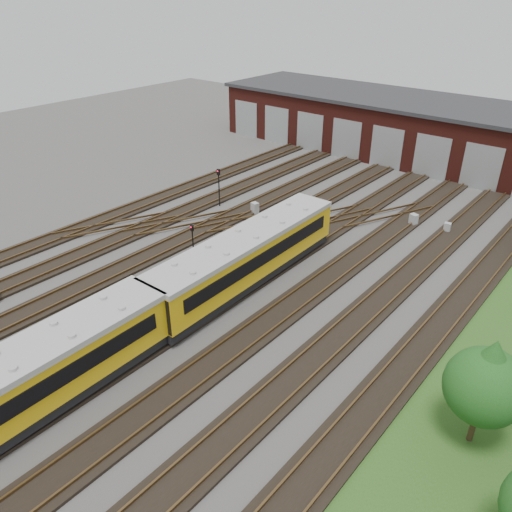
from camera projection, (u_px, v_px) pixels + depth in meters
The scene contains 13 objects.
ground at pixel (156, 313), 30.84m from camera, with size 120.00×120.00×0.00m, color #43413E.
track_network at pixel (162, 307), 31.27m from camera, with size 30.40×70.00×0.33m.
maintenance_shed at pixel (429, 131), 56.10m from camera, with size 51.00×12.50×6.35m.
metro_train at pixel (13, 390), 22.23m from camera, with size 3.24×48.24×3.35m.
signal_mast_0 at pixel (193, 238), 35.75m from camera, with size 0.23×0.22×2.88m.
signal_mast_1 at pixel (219, 183), 44.41m from camera, with size 0.28×0.27×3.50m.
signal_mast_2 at pixel (270, 250), 33.17m from camera, with size 0.31×0.29×3.64m.
signal_mast_3 at pixel (239, 247), 33.49m from camera, with size 0.29×0.27×3.67m.
relay_cabinet_1 at pixel (255, 208), 43.77m from camera, with size 0.61×0.51×1.02m, color #B1B5B7.
relay_cabinet_2 at pixel (189, 275), 34.03m from camera, with size 0.54×0.45×0.91m, color #B1B5B7.
relay_cabinet_3 at pixel (414, 220), 41.66m from camera, with size 0.61×0.50×1.01m, color #B1B5B7.
relay_cabinet_4 at pixel (447, 228), 40.50m from camera, with size 0.51×0.43×0.86m, color #B1B5B7.
tree_3 at pixel (487, 379), 20.61m from camera, with size 3.40×3.40×5.63m.
Camera 1 is at (20.92, -15.40, 18.08)m, focal length 35.00 mm.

